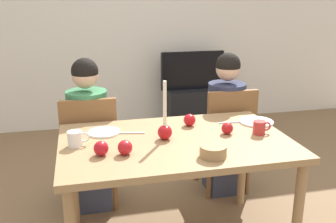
# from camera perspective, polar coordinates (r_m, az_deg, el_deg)

# --- Properties ---
(back_wall) EXTENTS (6.40, 0.10, 2.60)m
(back_wall) POSITION_cam_1_polar(r_m,az_deg,el_deg) (4.76, -6.83, 13.33)
(back_wall) COLOR silver
(back_wall) RESTS_ON ground
(dining_table) EXTENTS (1.40, 0.90, 0.75)m
(dining_table) POSITION_cam_1_polar(r_m,az_deg,el_deg) (2.38, 1.11, -6.06)
(dining_table) COLOR #99754C
(dining_table) RESTS_ON ground
(chair_left) EXTENTS (0.40, 0.40, 0.90)m
(chair_left) POSITION_cam_1_polar(r_m,az_deg,el_deg) (2.94, -11.59, -5.08)
(chair_left) COLOR brown
(chair_left) RESTS_ON ground
(chair_right) EXTENTS (0.40, 0.40, 0.90)m
(chair_right) POSITION_cam_1_polar(r_m,az_deg,el_deg) (3.15, 8.70, -3.39)
(chair_right) COLOR brown
(chair_right) RESTS_ON ground
(person_left_child) EXTENTS (0.30, 0.30, 1.17)m
(person_left_child) POSITION_cam_1_polar(r_m,az_deg,el_deg) (2.95, -11.68, -3.81)
(person_left_child) COLOR #33384C
(person_left_child) RESTS_ON ground
(person_right_child) EXTENTS (0.30, 0.30, 1.17)m
(person_right_child) POSITION_cam_1_polar(r_m,az_deg,el_deg) (3.16, 8.53, -2.21)
(person_right_child) COLOR #33384C
(person_right_child) RESTS_ON ground
(tv_stand) EXTENTS (0.64, 0.40, 0.48)m
(tv_stand) POSITION_cam_1_polar(r_m,az_deg,el_deg) (4.82, 3.58, 0.64)
(tv_stand) COLOR black
(tv_stand) RESTS_ON ground
(tv) EXTENTS (0.79, 0.05, 0.46)m
(tv) POSITION_cam_1_polar(r_m,az_deg,el_deg) (4.71, 3.69, 6.13)
(tv) COLOR black
(tv) RESTS_ON tv_stand
(candle_centerpiece) EXTENTS (0.09, 0.09, 0.37)m
(candle_centerpiece) POSITION_cam_1_polar(r_m,az_deg,el_deg) (2.33, -0.47, -2.46)
(candle_centerpiece) COLOR red
(candle_centerpiece) RESTS_ON dining_table
(plate_left) EXTENTS (0.21, 0.21, 0.01)m
(plate_left) POSITION_cam_1_polar(r_m,az_deg,el_deg) (2.49, -9.49, -3.05)
(plate_left) COLOR white
(plate_left) RESTS_ON dining_table
(plate_right) EXTENTS (0.24, 0.24, 0.01)m
(plate_right) POSITION_cam_1_polar(r_m,az_deg,el_deg) (2.72, 13.01, -1.48)
(plate_right) COLOR white
(plate_right) RESTS_ON dining_table
(mug_left) EXTENTS (0.13, 0.08, 0.09)m
(mug_left) POSITION_cam_1_polar(r_m,az_deg,el_deg) (2.30, -13.62, -3.96)
(mug_left) COLOR white
(mug_left) RESTS_ON dining_table
(mug_right) EXTENTS (0.12, 0.08, 0.09)m
(mug_right) POSITION_cam_1_polar(r_m,az_deg,el_deg) (2.50, 13.51, -2.33)
(mug_right) COLOR #B72D2D
(mug_right) RESTS_ON dining_table
(fork_left) EXTENTS (0.18, 0.05, 0.01)m
(fork_left) POSITION_cam_1_polar(r_m,az_deg,el_deg) (2.46, -5.57, -3.21)
(fork_left) COLOR silver
(fork_left) RESTS_ON dining_table
(fork_right) EXTENTS (0.18, 0.02, 0.01)m
(fork_right) POSITION_cam_1_polar(r_m,az_deg,el_deg) (2.68, 9.41, -1.61)
(fork_right) COLOR silver
(fork_right) RESTS_ON dining_table
(bowl_walnuts) EXTENTS (0.15, 0.15, 0.06)m
(bowl_walnuts) POSITION_cam_1_polar(r_m,az_deg,el_deg) (2.11, 6.74, -5.90)
(bowl_walnuts) COLOR #99754C
(bowl_walnuts) RESTS_ON dining_table
(apple_near_candle) EXTENTS (0.07, 0.07, 0.07)m
(apple_near_candle) POSITION_cam_1_polar(r_m,az_deg,el_deg) (2.46, 8.83, -2.49)
(apple_near_candle) COLOR #AF1619
(apple_near_candle) RESTS_ON dining_table
(apple_by_left_plate) EXTENTS (0.08, 0.08, 0.08)m
(apple_by_left_plate) POSITION_cam_1_polar(r_m,az_deg,el_deg) (2.14, -9.94, -5.43)
(apple_by_left_plate) COLOR #B6131C
(apple_by_left_plate) RESTS_ON dining_table
(apple_by_right_mug) EXTENTS (0.08, 0.08, 0.08)m
(apple_by_right_mug) POSITION_cam_1_polar(r_m,az_deg,el_deg) (2.14, -6.42, -5.35)
(apple_by_right_mug) COLOR red
(apple_by_right_mug) RESTS_ON dining_table
(apple_far_edge) EXTENTS (0.08, 0.08, 0.08)m
(apple_far_edge) POSITION_cam_1_polar(r_m,az_deg,el_deg) (2.58, 3.23, -1.27)
(apple_far_edge) COLOR red
(apple_far_edge) RESTS_ON dining_table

